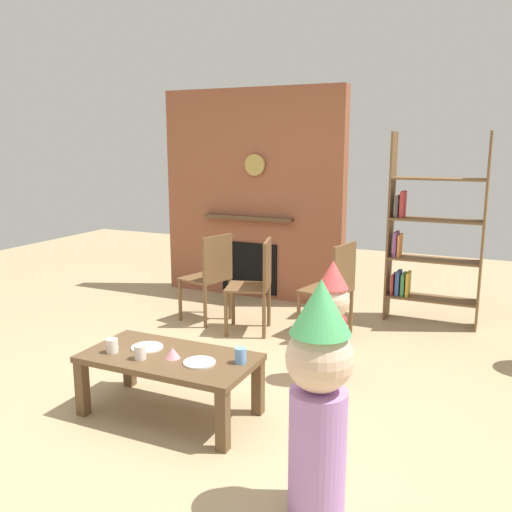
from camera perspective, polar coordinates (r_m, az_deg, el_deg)
ground_plane at (r=4.06m, az=-4.42°, el=-14.44°), size 12.00×12.00×0.00m
brick_fireplace_feature at (r=6.40m, az=-0.35°, el=6.30°), size 2.20×0.28×2.40m
bookshelf at (r=5.70m, az=17.40°, el=1.73°), size 0.90×0.28×1.90m
coffee_table at (r=3.73m, az=-8.98°, el=-11.08°), size 1.15×0.59×0.42m
paper_cup_near_left at (r=3.81m, az=-14.76°, el=-9.01°), size 0.08×0.08×0.09m
paper_cup_near_right at (r=3.66m, az=-11.99°, el=-9.75°), size 0.08×0.08×0.09m
paper_cup_center at (r=3.52m, az=-1.63°, el=-10.30°), size 0.07×0.07×0.10m
paper_plate_front at (r=3.85m, az=-11.27°, el=-9.31°), size 0.22×0.22×0.01m
paper_plate_rear at (r=3.55m, az=-5.91°, el=-10.96°), size 0.20×0.20×0.01m
birthday_cake_slice at (r=3.64m, az=-8.68°, el=-9.93°), size 0.10×0.10×0.07m
table_fork at (r=3.96m, az=-14.37°, el=-8.91°), size 0.12×0.11×0.01m
child_with_cone_hat at (r=2.70m, az=6.54°, el=-13.89°), size 0.33×0.33×1.18m
child_in_pink at (r=4.17m, az=7.88°, el=-6.45°), size 0.26×0.26×0.94m
dining_chair_left at (r=5.52m, az=-4.69°, el=-1.75°), size 0.49×0.49×0.90m
dining_chair_middle at (r=5.20m, az=0.16°, el=-2.54°), size 0.49×0.49×0.90m
dining_chair_right at (r=5.10m, az=8.18°, el=-2.94°), size 0.47×0.47×0.90m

